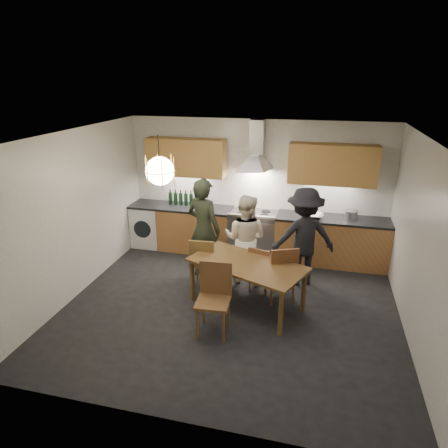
% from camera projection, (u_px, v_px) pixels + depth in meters
% --- Properties ---
extents(ground, '(5.00, 5.00, 0.00)m').
position_uv_depth(ground, '(231.00, 307.00, 6.16)').
color(ground, black).
rests_on(ground, ground).
extents(room_shell, '(5.02, 4.52, 2.61)m').
position_uv_depth(room_shell, '(231.00, 201.00, 5.56)').
color(room_shell, white).
rests_on(room_shell, ground).
extents(counter_run, '(5.00, 0.62, 0.90)m').
position_uv_depth(counter_run, '(254.00, 234.00, 7.77)').
color(counter_run, '#C2854A').
rests_on(counter_run, ground).
extents(range_stove, '(0.90, 0.60, 0.92)m').
position_uv_depth(range_stove, '(253.00, 234.00, 7.77)').
color(range_stove, silver).
rests_on(range_stove, ground).
extents(wall_fixtures, '(4.30, 0.54, 1.10)m').
position_uv_depth(wall_fixtures, '(256.00, 160.00, 7.38)').
color(wall_fixtures, tan).
rests_on(wall_fixtures, ground).
extents(pendant_lamp, '(0.43, 0.43, 0.70)m').
position_uv_depth(pendant_lamp, '(160.00, 171.00, 5.55)').
color(pendant_lamp, black).
rests_on(pendant_lamp, ground).
extents(dining_table, '(1.91, 1.44, 0.72)m').
position_uv_depth(dining_table, '(247.00, 268.00, 5.97)').
color(dining_table, brown).
rests_on(dining_table, ground).
extents(chair_back_left, '(0.43, 0.43, 0.90)m').
position_uv_depth(chair_back_left, '(203.00, 260.00, 6.51)').
color(chair_back_left, brown).
rests_on(chair_back_left, ground).
extents(chair_back_mid, '(0.43, 0.43, 0.80)m').
position_uv_depth(chair_back_mid, '(260.00, 267.00, 6.42)').
color(chair_back_mid, brown).
rests_on(chair_back_mid, ground).
extents(chair_back_right, '(0.56, 0.56, 0.95)m').
position_uv_depth(chair_back_right, '(282.00, 271.00, 6.10)').
color(chair_back_right, brown).
rests_on(chair_back_right, ground).
extents(chair_front, '(0.47, 0.47, 0.99)m').
position_uv_depth(chair_front, '(214.00, 293.00, 5.44)').
color(chair_front, brown).
rests_on(chair_front, ground).
extents(person_left, '(0.75, 0.62, 1.78)m').
position_uv_depth(person_left, '(204.00, 229.00, 6.80)').
color(person_left, black).
rests_on(person_left, ground).
extents(person_mid, '(0.82, 0.68, 1.53)m').
position_uv_depth(person_mid, '(245.00, 239.00, 6.72)').
color(person_mid, silver).
rests_on(person_mid, ground).
extents(person_right, '(1.23, 0.94, 1.67)m').
position_uv_depth(person_right, '(304.00, 237.00, 6.61)').
color(person_right, black).
rests_on(person_right, ground).
extents(mixing_bowl, '(0.36, 0.36, 0.08)m').
position_uv_depth(mixing_bowl, '(314.00, 216.00, 7.28)').
color(mixing_bowl, '#B1B1B4').
rests_on(mixing_bowl, counter_run).
extents(stock_pot, '(0.28, 0.28, 0.15)m').
position_uv_depth(stock_pot, '(351.00, 215.00, 7.22)').
color(stock_pot, '#A8A8AC').
rests_on(stock_pot, counter_run).
extents(wine_bottles, '(0.73, 0.07, 0.31)m').
position_uv_depth(wine_bottles, '(186.00, 198.00, 7.95)').
color(wine_bottles, black).
rests_on(wine_bottles, counter_run).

